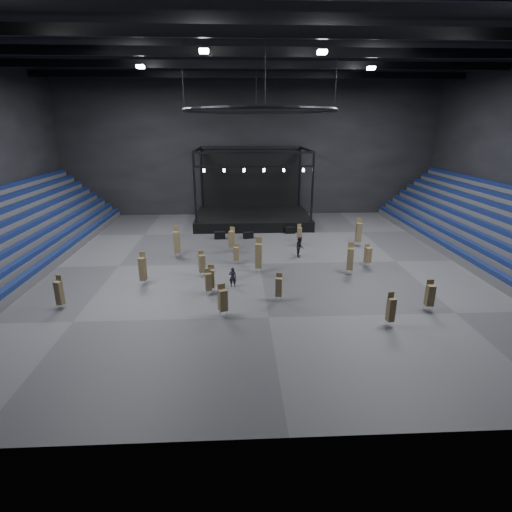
{
  "coord_description": "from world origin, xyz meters",
  "views": [
    {
      "loc": [
        -1.96,
        -33.81,
        11.98
      ],
      "look_at": [
        -0.41,
        -2.0,
        1.4
      ],
      "focal_mm": 28.0,
      "sensor_mm": 36.0,
      "label": 1
    }
  ],
  "objects_px": {
    "chair_stack_12": "(368,255)",
    "chair_stack_16": "(202,263)",
    "chair_stack_11": "(359,232)",
    "man_center": "(233,277)",
    "chair_stack_14": "(223,299)",
    "chair_stack_0": "(143,268)",
    "chair_stack_5": "(236,253)",
    "chair_stack_8": "(259,255)",
    "stage": "(252,211)",
    "flight_case_left": "(220,235)",
    "chair_stack_6": "(211,278)",
    "chair_stack_7": "(430,295)",
    "chair_stack_13": "(232,239)",
    "crew_member": "(300,247)",
    "chair_stack_10": "(391,309)",
    "chair_stack_15": "(177,242)",
    "flight_case_right": "(290,230)",
    "chair_stack_2": "(59,292)",
    "chair_stack_3": "(299,234)",
    "chair_stack_1": "(279,286)",
    "chair_stack_9": "(350,258)",
    "flight_case_mid": "(248,235)",
    "chair_stack_4": "(208,281)"
  },
  "relations": [
    {
      "from": "flight_case_left",
      "to": "chair_stack_1",
      "type": "distance_m",
      "value": 17.02
    },
    {
      "from": "chair_stack_13",
      "to": "flight_case_left",
      "type": "bearing_deg",
      "value": 127.82
    },
    {
      "from": "chair_stack_10",
      "to": "crew_member",
      "type": "bearing_deg",
      "value": 94.55
    },
    {
      "from": "chair_stack_13",
      "to": "crew_member",
      "type": "xyz_separation_m",
      "value": [
        6.44,
        -1.98,
        -0.31
      ]
    },
    {
      "from": "chair_stack_0",
      "to": "chair_stack_12",
      "type": "height_order",
      "value": "chair_stack_0"
    },
    {
      "from": "chair_stack_4",
      "to": "chair_stack_2",
      "type": "bearing_deg",
      "value": 176.27
    },
    {
      "from": "chair_stack_13",
      "to": "chair_stack_11",
      "type": "bearing_deg",
      "value": 26.48
    },
    {
      "from": "chair_stack_10",
      "to": "chair_stack_12",
      "type": "distance_m",
      "value": 10.93
    },
    {
      "from": "flight_case_right",
      "to": "chair_stack_5",
      "type": "relative_size",
      "value": 0.6
    },
    {
      "from": "flight_case_right",
      "to": "chair_stack_2",
      "type": "relative_size",
      "value": 0.48
    },
    {
      "from": "stage",
      "to": "chair_stack_6",
      "type": "xyz_separation_m",
      "value": [
        -3.94,
        -22.45,
        -0.32
      ]
    },
    {
      "from": "chair_stack_7",
      "to": "chair_stack_11",
      "type": "xyz_separation_m",
      "value": [
        -0.34,
        15.16,
        0.3
      ]
    },
    {
      "from": "chair_stack_5",
      "to": "chair_stack_2",
      "type": "bearing_deg",
      "value": -133.99
    },
    {
      "from": "chair_stack_0",
      "to": "chair_stack_15",
      "type": "xyz_separation_m",
      "value": [
        1.69,
        6.74,
        0.17
      ]
    },
    {
      "from": "chair_stack_0",
      "to": "chair_stack_9",
      "type": "relative_size",
      "value": 0.97
    },
    {
      "from": "flight_case_mid",
      "to": "crew_member",
      "type": "distance_m",
      "value": 8.08
    },
    {
      "from": "chair_stack_12",
      "to": "chair_stack_16",
      "type": "bearing_deg",
      "value": 165.43
    },
    {
      "from": "chair_stack_6",
      "to": "chair_stack_15",
      "type": "bearing_deg",
      "value": 116.27
    },
    {
      "from": "chair_stack_7",
      "to": "crew_member",
      "type": "relative_size",
      "value": 1.14
    },
    {
      "from": "chair_stack_5",
      "to": "chair_stack_9",
      "type": "height_order",
      "value": "chair_stack_9"
    },
    {
      "from": "chair_stack_11",
      "to": "chair_stack_16",
      "type": "relative_size",
      "value": 1.31
    },
    {
      "from": "chair_stack_1",
      "to": "chair_stack_11",
      "type": "bearing_deg",
      "value": 66.17
    },
    {
      "from": "flight_case_mid",
      "to": "chair_stack_10",
      "type": "xyz_separation_m",
      "value": [
        8.18,
        -20.45,
        0.79
      ]
    },
    {
      "from": "chair_stack_11",
      "to": "chair_stack_16",
      "type": "bearing_deg",
      "value": -153.57
    },
    {
      "from": "chair_stack_6",
      "to": "chair_stack_14",
      "type": "xyz_separation_m",
      "value": [
        0.98,
        -3.93,
        0.05
      ]
    },
    {
      "from": "chair_stack_4",
      "to": "chair_stack_5",
      "type": "relative_size",
      "value": 1.06
    },
    {
      "from": "flight_case_left",
      "to": "chair_stack_11",
      "type": "relative_size",
      "value": 0.41
    },
    {
      "from": "chair_stack_4",
      "to": "chair_stack_7",
      "type": "height_order",
      "value": "chair_stack_7"
    },
    {
      "from": "chair_stack_2",
      "to": "crew_member",
      "type": "distance_m",
      "value": 20.75
    },
    {
      "from": "chair_stack_9",
      "to": "chair_stack_16",
      "type": "bearing_deg",
      "value": -165.32
    },
    {
      "from": "flight_case_left",
      "to": "chair_stack_12",
      "type": "xyz_separation_m",
      "value": [
        13.29,
        -9.66,
        0.72
      ]
    },
    {
      "from": "chair_stack_13",
      "to": "chair_stack_14",
      "type": "xyz_separation_m",
      "value": [
        -0.47,
        -14.05,
        -0.08
      ]
    },
    {
      "from": "chair_stack_6",
      "to": "chair_stack_7",
      "type": "bearing_deg",
      "value": -11.59
    },
    {
      "from": "chair_stack_14",
      "to": "chair_stack_2",
      "type": "bearing_deg",
      "value": 150.39
    },
    {
      "from": "chair_stack_5",
      "to": "chair_stack_11",
      "type": "height_order",
      "value": "chair_stack_11"
    },
    {
      "from": "chair_stack_10",
      "to": "chair_stack_15",
      "type": "distance_m",
      "value": 20.73
    },
    {
      "from": "flight_case_mid",
      "to": "man_center",
      "type": "bearing_deg",
      "value": -96.68
    },
    {
      "from": "stage",
      "to": "chair_stack_10",
      "type": "height_order",
      "value": "stage"
    },
    {
      "from": "chair_stack_10",
      "to": "chair_stack_15",
      "type": "xyz_separation_m",
      "value": [
        -15.04,
        14.26,
        0.38
      ]
    },
    {
      "from": "chair_stack_6",
      "to": "crew_member",
      "type": "distance_m",
      "value": 11.33
    },
    {
      "from": "stage",
      "to": "flight_case_left",
      "type": "relative_size",
      "value": 11.81
    },
    {
      "from": "chair_stack_12",
      "to": "crew_member",
      "type": "bearing_deg",
      "value": 128.97
    },
    {
      "from": "chair_stack_1",
      "to": "flight_case_right",
      "type": "bearing_deg",
      "value": 92.42
    },
    {
      "from": "chair_stack_2",
      "to": "chair_stack_5",
      "type": "height_order",
      "value": "chair_stack_2"
    },
    {
      "from": "chair_stack_11",
      "to": "chair_stack_14",
      "type": "xyz_separation_m",
      "value": [
        -13.43,
        -15.29,
        -0.27
      ]
    },
    {
      "from": "man_center",
      "to": "chair_stack_14",
      "type": "bearing_deg",
      "value": 90.43
    },
    {
      "from": "chair_stack_3",
      "to": "chair_stack_1",
      "type": "bearing_deg",
      "value": -111.79
    },
    {
      "from": "flight_case_right",
      "to": "chair_stack_16",
      "type": "xyz_separation_m",
      "value": [
        -9.01,
        -13.19,
        0.77
      ]
    },
    {
      "from": "chair_stack_7",
      "to": "chair_stack_16",
      "type": "distance_m",
      "value": 17.25
    },
    {
      "from": "chair_stack_5",
      "to": "chair_stack_8",
      "type": "bearing_deg",
      "value": -39.7
    }
  ]
}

